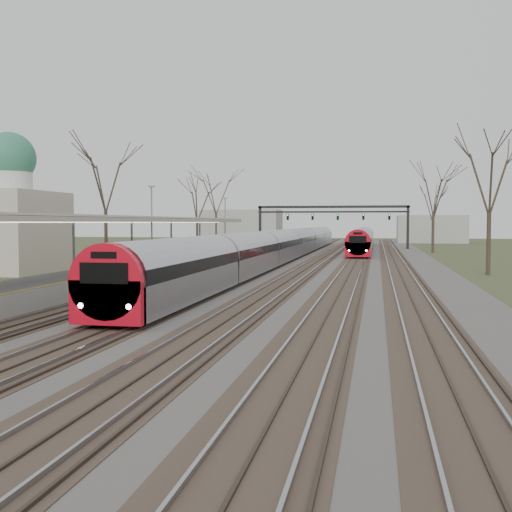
{
  "coord_description": "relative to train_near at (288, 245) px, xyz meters",
  "views": [
    {
      "loc": [
        6.36,
        -4.76,
        3.73
      ],
      "look_at": [
        0.25,
        27.59,
        2.0
      ],
      "focal_mm": 45.0,
      "sensor_mm": 36.0,
      "label": 1
    }
  ],
  "objects": [
    {
      "name": "canopy",
      "position": [
        -6.55,
        -26.97,
        2.45
      ],
      "size": [
        4.1,
        50.0,
        3.11
      ],
      "color": "slate",
      "rests_on": "platform"
    },
    {
      "name": "tree_east_far",
      "position": [
        16.5,
        -17.96,
        5.81
      ],
      "size": [
        5.0,
        5.0,
        10.3
      ],
      "color": "#2D231C",
      "rests_on": "ground"
    },
    {
      "name": "signal_gantry",
      "position": [
        2.79,
        25.03,
        3.43
      ],
      "size": [
        21.0,
        0.59,
        6.08
      ],
      "color": "black",
      "rests_on": "ground"
    },
    {
      "name": "train_near",
      "position": [
        0.0,
        0.0,
        0.0
      ],
      "size": [
        2.62,
        90.21,
        3.05
      ],
      "color": "#9C9FA6",
      "rests_on": "ground"
    },
    {
      "name": "tree_west_far",
      "position": [
        -14.5,
        -11.96,
        6.54
      ],
      "size": [
        5.5,
        5.5,
        11.33
      ],
      "color": "#2D231C",
      "rests_on": "ground"
    },
    {
      "name": "track_bed",
      "position": [
        2.76,
        -4.96,
        -1.42
      ],
      "size": [
        24.0,
        160.0,
        0.22
      ],
      "color": "#474442",
      "rests_on": "ground"
    },
    {
      "name": "train_far",
      "position": [
        7.0,
        21.77,
        0.0
      ],
      "size": [
        2.62,
        45.21,
        3.05
      ],
      "color": "#9C9FA6",
      "rests_on": "ground"
    },
    {
      "name": "platform",
      "position": [
        -6.55,
        -22.46,
        -0.98
      ],
      "size": [
        3.5,
        69.0,
        1.0
      ],
      "primitive_type": "cube",
      "color": "#9E9B93",
      "rests_on": "ground"
    }
  ]
}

